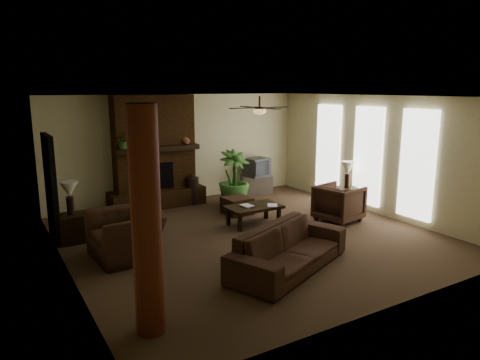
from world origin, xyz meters
TOP-DOWN VIEW (x-y plane):
  - room_shell at (0.00, 0.00)m, footprint 7.00×7.00m
  - fireplace at (-0.80, 3.22)m, footprint 2.40×0.70m
  - windows at (3.45, 0.20)m, footprint 0.08×3.65m
  - log_column at (-2.95, -2.40)m, footprint 0.36×0.36m
  - doorway at (-3.44, 1.80)m, footprint 0.10×1.00m
  - ceiling_fan at (0.40, 0.30)m, footprint 1.35×1.35m
  - sofa at (-0.31, -1.72)m, footprint 2.54×1.63m
  - armchair_left at (-2.48, 0.20)m, footprint 0.89×1.30m
  - armchair_right at (2.28, -0.13)m, footprint 0.99×1.04m
  - coffee_table at (0.48, 0.63)m, footprint 1.20×0.70m
  - ottoman at (0.61, 1.56)m, footprint 0.63×0.63m
  - tv_stand at (2.18, 3.14)m, footprint 0.97×0.76m
  - tv at (2.15, 3.07)m, footprint 0.73×0.64m
  - floor_vase at (0.07, 2.95)m, footprint 0.34×0.34m
  - floor_plant at (0.92, 2.26)m, footprint 0.92×1.49m
  - side_table_left at (-3.15, 1.51)m, footprint 0.52×0.52m
  - lamp_left at (-3.15, 1.54)m, footprint 0.41×0.41m
  - side_table_right at (3.15, 0.54)m, footprint 0.62×0.62m
  - lamp_right at (3.15, 0.52)m, footprint 0.42×0.42m
  - mantel_plant at (-1.64, 2.97)m, footprint 0.47×0.50m
  - mantel_vase at (-0.04, 3.02)m, footprint 0.26×0.27m
  - book_a at (0.22, 0.66)m, footprint 0.22×0.04m
  - book_b at (0.74, 0.47)m, footprint 0.19×0.14m

SIDE VIEW (x-z plane):
  - ottoman at x=0.61m, z-range 0.00..0.40m
  - tv_stand at x=2.18m, z-range 0.00..0.50m
  - side_table_left at x=-3.15m, z-range 0.00..0.55m
  - side_table_right at x=3.15m, z-range 0.00..0.55m
  - coffee_table at x=0.48m, z-range 0.16..0.59m
  - floor_plant at x=0.92m, z-range 0.00..0.80m
  - floor_vase at x=0.07m, z-range 0.05..0.82m
  - armchair_right at x=2.28m, z-range 0.00..0.91m
  - sofa at x=-0.31m, z-range 0.00..0.96m
  - armchair_left at x=-2.48m, z-range 0.00..1.09m
  - book_a at x=0.22m, z-range 0.43..0.72m
  - book_b at x=0.74m, z-range 0.43..0.72m
  - tv at x=2.15m, z-range 0.50..1.02m
  - lamp_left at x=-3.15m, z-range 0.68..1.33m
  - lamp_right at x=3.15m, z-range 0.68..1.33m
  - doorway at x=-3.44m, z-range 0.00..2.10m
  - fireplace at x=-0.80m, z-range -0.24..2.56m
  - windows at x=3.45m, z-range 0.17..2.53m
  - log_column at x=-2.95m, z-range 0.00..2.80m
  - room_shell at x=0.00m, z-range -2.10..4.90m
  - mantel_vase at x=-0.04m, z-range 1.56..1.78m
  - mantel_plant at x=-1.64m, z-range 1.56..1.89m
  - ceiling_fan at x=0.40m, z-range 2.34..2.72m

